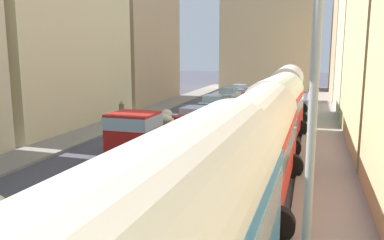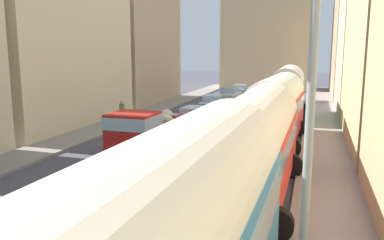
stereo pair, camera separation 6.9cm
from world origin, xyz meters
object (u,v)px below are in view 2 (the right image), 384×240
car_3 (240,90)px  car_0 (194,116)px  parked_bus_1 (254,142)px  car_4 (142,200)px  pedestrian_0 (122,112)px  streetlamp_near (293,127)px  car_5 (214,137)px  parked_bus_3 (288,90)px  car_7 (259,98)px  car_1 (214,104)px  cargo_truck_1 (144,130)px  car_6 (251,113)px  car_2 (229,96)px  parked_bus_2 (277,107)px

car_3 → car_0: bearing=-89.4°
parked_bus_1 → car_4: bearing=-134.7°
pedestrian_0 → streetlamp_near: bearing=-54.6°
car_3 → streetlamp_near: bearing=-78.4°
car_5 → pedestrian_0: pedestrian_0 is taller
parked_bus_3 → car_7: (-3.12, 6.75, -1.55)m
car_0 → car_1: 6.56m
cargo_truck_1 → car_5: bearing=24.6°
parked_bus_3 → car_6: 4.07m
car_2 → car_7: 3.25m
car_6 → car_5: bearing=-94.2°
car_7 → streetlamp_near: size_ratio=0.57×
pedestrian_0 → parked_bus_2: bearing=-12.3°
car_6 → pedestrian_0: pedestrian_0 is taller
car_1 → car_2: bearing=90.1°
parked_bus_1 → car_6: 15.34m
parked_bus_1 → cargo_truck_1: bearing=143.1°
car_1 → car_4: (3.27, -22.32, -0.03)m
parked_bus_3 → cargo_truck_1: bearing=-115.9°
parked_bus_3 → car_0: 8.23m
car_1 → car_5: bearing=-76.1°
parked_bus_1 → car_7: bearing=97.2°
car_3 → car_7: car_7 is taller
parked_bus_2 → car_6: size_ratio=2.25×
car_4 → car_0: bearing=101.2°
car_3 → car_1: bearing=-89.8°
parked_bus_3 → car_1: (-6.27, 1.29, -1.53)m
car_0 → pedestrian_0: pedestrian_0 is taller
parked_bus_2 → streetlamp_near: 15.66m
car_5 → streetlamp_near: size_ratio=0.61×
cargo_truck_1 → car_0: bearing=87.9°
car_1 → car_7: bearing=60.0°
car_6 → car_7: size_ratio=1.05×
cargo_truck_1 → streetlamp_near: 14.12m
car_1 → car_3: bearing=90.2°
car_1 → car_3: size_ratio=1.03×
parked_bus_1 → car_1: parked_bus_1 is taller
car_6 → streetlamp_near: 22.17m
parked_bus_2 → car_7: (-3.12, 15.75, -1.43)m
car_0 → pedestrian_0: bearing=-165.6°
cargo_truck_1 → car_6: bearing=68.7°
parked_bus_3 → car_7: 7.59m
cargo_truck_1 → car_3: size_ratio=1.80×
cargo_truck_1 → car_4: size_ratio=1.61×
car_1 → pedestrian_0: size_ratio=2.14×
parked_bus_1 → car_1: (-6.27, 19.29, -1.36)m
car_1 → pedestrian_0: (-4.86, -7.85, 0.24)m
parked_bus_3 → car_1: bearing=168.4°
car_0 → pedestrian_0: size_ratio=2.23×
cargo_truck_1 → car_7: (3.29, 19.93, -0.49)m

